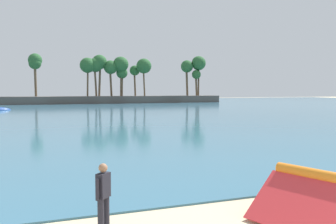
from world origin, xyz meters
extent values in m
cube|color=#386B84|center=(0.00, 65.66, 0.03)|extent=(220.00, 116.42, 0.06)
cube|color=#514C47|center=(0.00, 83.87, 0.90)|extent=(80.45, 6.00, 1.80)
cylinder|color=brown|center=(8.07, 83.96, 5.58)|extent=(0.87, 0.84, 7.59)
sphere|color=#285B2D|center=(8.07, 83.96, 9.36)|extent=(3.47, 3.47, 3.47)
cylinder|color=brown|center=(32.37, 84.43, 5.70)|extent=(0.87, 0.59, 7.82)
sphere|color=#285B2D|center=(32.37, 84.43, 9.60)|extent=(3.28, 3.28, 3.28)
cylinder|color=brown|center=(20.04, 83.01, 5.57)|extent=(0.63, 0.69, 7.55)
sphere|color=#285B2D|center=(20.04, 83.01, 9.33)|extent=(3.77, 3.77, 3.77)
cylinder|color=brown|center=(35.52, 83.82, 6.15)|extent=(0.67, 0.75, 8.71)
sphere|color=#285B2D|center=(35.52, 83.82, 10.49)|extent=(3.81, 3.81, 3.81)
cylinder|color=brown|center=(6.18, 83.75, 5.52)|extent=(0.61, 0.76, 7.46)
sphere|color=#285B2D|center=(6.18, 83.75, 9.24)|extent=(3.66, 3.66, 3.66)
cylinder|color=brown|center=(9.14, 84.16, 5.95)|extent=(0.83, 0.66, 8.32)
sphere|color=#285B2D|center=(9.14, 84.16, 10.10)|extent=(3.58, 3.58, 3.58)
cylinder|color=brown|center=(34.70, 83.45, 4.62)|extent=(0.73, 0.68, 5.67)
sphere|color=#285B2D|center=(34.70, 83.45, 7.45)|extent=(2.40, 2.40, 2.40)
cylinder|color=brown|center=(-5.62, 84.94, 5.66)|extent=(0.61, 0.95, 7.74)
sphere|color=#285B2D|center=(-5.62, 84.94, 9.51)|extent=(2.84, 2.84, 2.84)
cylinder|color=brown|center=(-5.58, 85.21, 6.02)|extent=(0.56, 0.56, 8.45)
sphere|color=#285B2D|center=(-5.58, 85.21, 10.24)|extent=(3.15, 3.15, 3.15)
cylinder|color=brown|center=(14.21, 83.34, 5.72)|extent=(0.51, 0.55, 7.84)
sphere|color=#285B2D|center=(14.21, 83.34, 9.63)|extent=(3.80, 3.80, 3.80)
cylinder|color=brown|center=(18.27, 85.39, 5.05)|extent=(0.68, 0.45, 6.52)
sphere|color=#285B2D|center=(18.27, 85.39, 8.31)|extent=(2.60, 2.60, 2.60)
cylinder|color=brown|center=(14.58, 83.78, 4.66)|extent=(0.66, 0.79, 5.76)
sphere|color=#285B2D|center=(14.58, 83.78, 7.53)|extent=(2.78, 2.78, 2.78)
cylinder|color=brown|center=(11.74, 83.61, 5.34)|extent=(0.81, 0.53, 7.10)
sphere|color=#285B2D|center=(11.74, 83.61, 8.88)|extent=(3.36, 3.36, 3.36)
cylinder|color=#23232D|center=(-2.63, 6.25, 0.43)|extent=(0.15, 0.15, 0.86)
cylinder|color=#23232D|center=(-2.47, 6.41, 0.43)|extent=(0.15, 0.15, 0.86)
cube|color=#23232D|center=(-2.55, 6.33, 1.15)|extent=(0.38, 0.38, 0.58)
sphere|color=#9E7051|center=(-2.55, 6.33, 1.56)|extent=(0.21, 0.21, 0.21)
cylinder|color=#23232D|center=(-2.71, 6.17, 1.11)|extent=(0.09, 0.09, 0.50)
cylinder|color=#23232D|center=(-2.39, 6.50, 1.11)|extent=(0.09, 0.09, 0.50)
camera|label=1|loc=(-3.81, -1.67, 3.37)|focal=37.11mm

